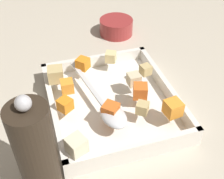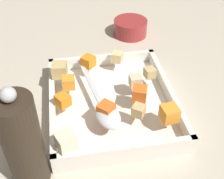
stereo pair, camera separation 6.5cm
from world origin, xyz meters
TOP-DOWN VIEW (x-y plane):
  - ground_plane at (0.00, 0.00)m, footprint 4.00×4.00m
  - baking_dish at (0.02, -0.01)m, footprint 0.32×0.28m
  - carrot_chunk_corner_sw at (-0.02, -0.10)m, footprint 0.03×0.03m
  - carrot_chunk_under_handle at (-0.09, -0.05)m, footprint 0.04×0.04m
  - carrot_chunk_near_left at (0.04, 0.05)m, footprint 0.04×0.04m
  - carrot_chunk_far_right at (0.04, -0.12)m, footprint 0.04×0.04m
  - carrot_chunk_center at (0.08, -0.03)m, footprint 0.04×0.04m
  - carrot_chunk_near_right at (0.11, 0.09)m, footprint 0.04×0.04m
  - potato_chunk_mid_left at (0.15, -0.12)m, footprint 0.04×0.04m
  - potato_chunk_corner_se at (-0.00, 0.05)m, footprint 0.03×0.03m
  - potato_chunk_rim_edge at (-0.07, -0.12)m, footprint 0.04×0.04m
  - potato_chunk_mid_right at (0.09, 0.03)m, footprint 0.03×0.03m
  - potato_chunk_front_center at (-0.10, 0.03)m, footprint 0.03×0.03m
  - potato_chunk_corner_nw at (-0.03, 0.09)m, footprint 0.03×0.03m
  - serving_spoon at (0.08, -0.03)m, footprint 0.26×0.08m
  - pepper_mill at (0.17, -0.18)m, footprint 0.07×0.07m
  - small_prep_bowl at (-0.31, 0.11)m, footprint 0.10×0.10m

SIDE VIEW (x-z plane):
  - ground_plane at x=0.00m, z-range 0.00..0.00m
  - baking_dish at x=0.02m, z-range -0.01..0.04m
  - small_prep_bowl at x=-0.31m, z-range 0.00..0.05m
  - serving_spoon at x=0.08m, z-range 0.04..0.06m
  - potato_chunk_corner_nw at x=-0.03m, z-range 0.05..0.07m
  - potato_chunk_mid_right at x=0.09m, z-range 0.05..0.07m
  - potato_chunk_front_center at x=-0.10m, z-range 0.05..0.07m
  - carrot_chunk_far_right at x=0.04m, z-range 0.05..0.07m
  - potato_chunk_corner_se at x=0.00m, z-range 0.05..0.07m
  - carrot_chunk_corner_sw at x=-0.02m, z-range 0.05..0.07m
  - carrot_chunk_under_handle at x=-0.09m, z-range 0.05..0.07m
  - carrot_chunk_center at x=0.08m, z-range 0.05..0.07m
  - carrot_chunk_near_left at x=0.04m, z-range 0.05..0.08m
  - carrot_chunk_near_right at x=0.11m, z-range 0.05..0.08m
  - potato_chunk_mid_left at x=0.15m, z-range 0.05..0.08m
  - potato_chunk_rim_edge at x=-0.07m, z-range 0.05..0.08m
  - pepper_mill at x=0.17m, z-range -0.01..0.20m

